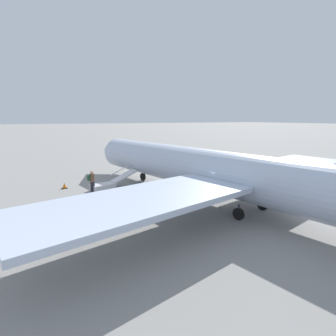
% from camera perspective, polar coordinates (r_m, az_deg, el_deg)
% --- Properties ---
extents(ground_plane, '(600.00, 600.00, 0.00)m').
position_cam_1_polar(ground_plane, '(18.35, 10.41, -7.61)').
color(ground_plane, gray).
extents(airplane_main, '(33.82, 26.05, 7.48)m').
position_cam_1_polar(airplane_main, '(17.15, 13.33, -1.29)').
color(airplane_main, silver).
rests_on(airplane_main, ground).
extents(boarding_stairs, '(1.86, 4.14, 1.81)m').
position_cam_1_polar(boarding_stairs, '(22.10, -13.01, -3.51)').
color(boarding_stairs, silver).
rests_on(boarding_stairs, ground).
extents(passenger, '(0.39, 0.56, 1.74)m').
position_cam_1_polar(passenger, '(21.29, -16.27, -2.50)').
color(passenger, '#23232D').
rests_on(passenger, ground).
extents(traffic_cone_near_stairs, '(0.45, 0.45, 0.49)m').
position_cam_1_polar(traffic_cone_near_stairs, '(23.41, -21.61, -3.61)').
color(traffic_cone_near_stairs, black).
rests_on(traffic_cone_near_stairs, ground).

